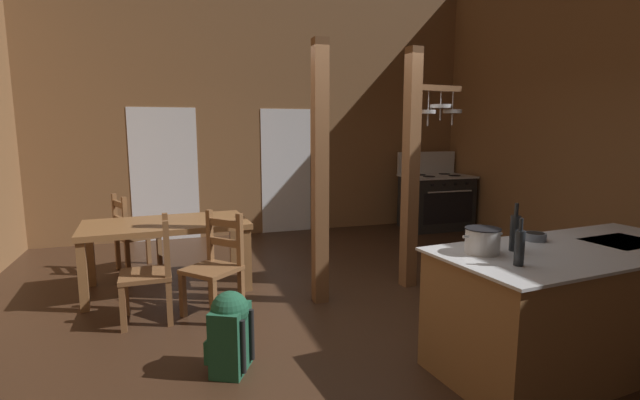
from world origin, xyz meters
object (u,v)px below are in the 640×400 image
mixing_bowl_on_counter (535,237)px  ladderback_chair_by_post (133,234)px  bottle_tall_on_counter (515,232)px  backpack (230,329)px  kitchen_island (574,306)px  dining_table (166,230)px  ladderback_chair_near_window (216,266)px  bottle_short_on_counter (520,247)px  ladderback_chair_at_table_end (152,272)px  stockpot_on_counter (482,240)px  stove_range (436,201)px

mixing_bowl_on_counter → ladderback_chair_by_post: bearing=134.2°
bottle_tall_on_counter → backpack: bearing=162.7°
bottle_tall_on_counter → kitchen_island: bearing=-8.6°
bottle_tall_on_counter → mixing_bowl_on_counter: bearing=28.3°
kitchen_island → ladderback_chair_by_post: (-3.24, 3.46, 0.01)m
kitchen_island → bottle_tall_on_counter: size_ratio=6.64×
dining_table → ladderback_chair_near_window: size_ratio=1.84×
dining_table → bottle_short_on_counter: 3.58m
ladderback_chair_at_table_end → stockpot_on_counter: size_ratio=3.05×
ladderback_chair_at_table_end → stockpot_on_counter: bearing=-37.7°
bottle_short_on_counter → mixing_bowl_on_counter: bearing=40.2°
ladderback_chair_near_window → backpack: ladderback_chair_near_window is taller
ladderback_chair_by_post → bottle_tall_on_counter: bottle_tall_on_counter is taller
stove_range → ladderback_chair_by_post: stove_range is taller
bottle_tall_on_counter → stockpot_on_counter: bearing=176.0°
mixing_bowl_on_counter → bottle_short_on_counter: (-0.59, -0.50, 0.09)m
dining_table → backpack: (0.42, -1.98, -0.34)m
ladderback_chair_by_post → ladderback_chair_at_table_end: same height
kitchen_island → mixing_bowl_on_counter: 0.57m
ladderback_chair_near_window → backpack: 1.15m
dining_table → ladderback_chair_at_table_end: ladderback_chair_at_table_end is taller
stockpot_on_counter → stove_range: bearing=61.3°
stove_range → backpack: stove_range is taller
backpack → bottle_tall_on_counter: 2.12m
kitchen_island → ladderback_chair_by_post: bearing=133.2°
dining_table → ladderback_chair_by_post: bearing=116.3°
dining_table → bottle_tall_on_counter: (2.33, -2.57, 0.37)m
kitchen_island → ladderback_chair_at_table_end: (-2.98, 1.80, 0.01)m
stockpot_on_counter → bottle_tall_on_counter: bearing=-4.0°
stove_range → dining_table: bearing=-158.1°
bottle_tall_on_counter → ladderback_chair_by_post: bearing=128.9°
stove_range → ladderback_chair_near_window: size_ratio=1.39×
dining_table → ladderback_chair_by_post: ladderback_chair_by_post is taller
dining_table → backpack: bearing=-78.0°
ladderback_chair_at_table_end → mixing_bowl_on_counter: 3.25m
ladderback_chair_at_table_end → backpack: ladderback_chair_at_table_end is taller
ladderback_chair_at_table_end → stockpot_on_counter: stockpot_on_counter is taller
kitchen_island → stockpot_on_counter: stockpot_on_counter is taller
backpack → bottle_short_on_counter: size_ratio=1.98×
bottle_short_on_counter → kitchen_island: bearing=16.9°
dining_table → ladderback_chair_by_post: (-0.40, 0.81, -0.20)m
ladderback_chair_at_table_end → mixing_bowl_on_counter: ladderback_chair_at_table_end is taller
stockpot_on_counter → bottle_tall_on_counter: 0.26m
ladderback_chair_by_post → bottle_short_on_counter: 4.49m
stove_range → bottle_short_on_counter: (-2.35, -4.66, 0.52)m
ladderback_chair_by_post → bottle_tall_on_counter: 4.38m
stove_range → mixing_bowl_on_counter: bearing=-112.9°
bottle_short_on_counter → ladderback_chair_near_window: bearing=129.4°
dining_table → bottle_short_on_counter: bearing=-53.7°
stove_range → ladderback_chair_near_window: stove_range is taller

